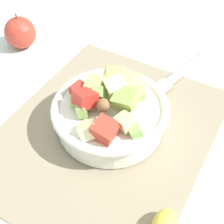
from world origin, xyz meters
name	(u,v)px	position (x,y,z in m)	size (l,w,h in m)	color
ground_plane	(106,133)	(0.00, 0.00, 0.00)	(2.40, 2.40, 0.00)	silver
placemat	(106,132)	(0.00, 0.00, 0.00)	(0.45, 0.37, 0.01)	gray
salad_bowl	(112,113)	(-0.02, 0.00, 0.04)	(0.22, 0.22, 0.10)	white
serving_spoon	(175,77)	(-0.20, 0.05, 0.01)	(0.21, 0.08, 0.01)	#B7B7BC
whole_apple	(20,33)	(-0.14, -0.32, 0.04)	(0.08, 0.08, 0.09)	#BC3828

